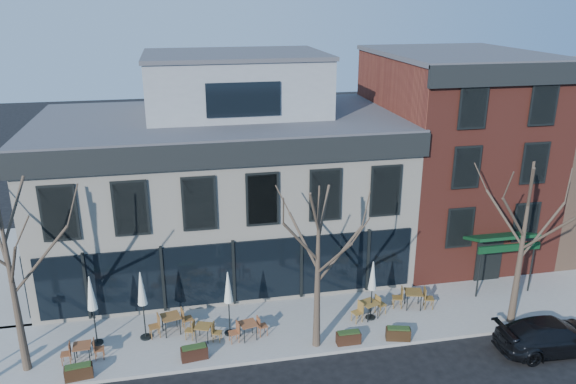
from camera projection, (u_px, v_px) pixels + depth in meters
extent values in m
plane|color=black|center=(235.00, 308.00, 26.60)|extent=(120.00, 120.00, 0.00)
cube|color=gray|center=(312.00, 323.00, 25.19)|extent=(33.50, 4.70, 0.15)
cube|color=gray|center=(13.00, 271.00, 30.02)|extent=(4.50, 12.00, 0.15)
cube|color=silver|center=(222.00, 194.00, 29.90)|extent=(18.00, 10.00, 8.00)
cube|color=#47474C|center=(219.00, 119.00, 28.57)|extent=(18.30, 10.30, 0.30)
cube|color=black|center=(230.00, 155.00, 23.99)|extent=(18.30, 0.25, 1.10)
cube|color=black|center=(30.00, 137.00, 27.02)|extent=(0.25, 10.30, 1.10)
cube|color=black|center=(234.00, 272.00, 25.91)|extent=(17.20, 0.12, 3.00)
cube|color=black|center=(44.00, 252.00, 27.97)|extent=(0.12, 7.50, 3.00)
cube|color=gray|center=(235.00, 85.00, 29.17)|extent=(9.00, 6.50, 3.00)
cube|color=maroon|center=(450.00, 154.00, 31.84)|extent=(8.00, 10.00, 11.00)
cube|color=#47474C|center=(460.00, 54.00, 30.01)|extent=(8.20, 10.20, 0.25)
cube|color=black|center=(513.00, 75.00, 25.42)|extent=(8.20, 0.25, 1.00)
cube|color=black|center=(501.00, 237.00, 27.29)|extent=(3.20, 1.66, 0.67)
cube|color=black|center=(488.00, 260.00, 28.57)|extent=(1.40, 0.10, 2.50)
cone|color=#382B21|center=(11.00, 279.00, 20.69)|extent=(0.34, 0.34, 7.92)
cylinder|color=#382B21|center=(41.00, 260.00, 20.87)|extent=(2.23, 0.50, 2.48)
cylinder|color=#382B21|center=(1.00, 243.00, 21.16)|extent=(1.03, 2.05, 2.14)
cylinder|color=#382B21|center=(13.00, 266.00, 19.57)|extent=(1.03, 2.04, 2.28)
cone|color=#382B21|center=(318.00, 269.00, 22.34)|extent=(0.34, 0.34, 7.04)
cylinder|color=#382B21|center=(340.00, 254.00, 22.50)|extent=(2.00, 0.46, 2.21)
cylinder|color=#382B21|center=(303.00, 240.00, 22.76)|extent=(0.93, 1.84, 1.91)
cylinder|color=#382B21|center=(301.00, 242.00, 21.49)|extent=(1.61, 0.68, 1.97)
cylinder|color=#382B21|center=(334.00, 259.00, 21.35)|extent=(0.93, 1.83, 2.03)
cone|color=#382B21|center=(522.00, 246.00, 23.95)|extent=(0.34, 0.34, 7.48)
cylinder|color=#382B21|center=(542.00, 230.00, 24.13)|extent=(2.12, 0.48, 2.35)
cylinder|color=#382B21|center=(504.00, 217.00, 24.40)|extent=(0.98, 1.94, 2.03)
cylinder|color=#382B21|center=(514.00, 218.00, 23.05)|extent=(1.71, 0.71, 2.09)
cylinder|color=#382B21|center=(547.00, 234.00, 22.90)|extent=(0.98, 1.94, 2.16)
imported|color=black|center=(553.00, 336.00, 23.18)|extent=(4.84, 2.04, 1.39)
cube|color=brown|center=(82.00, 346.00, 22.24)|extent=(0.72, 0.72, 0.04)
cylinder|color=black|center=(75.00, 358.00, 22.04)|extent=(0.04, 0.04, 0.70)
cylinder|color=black|center=(90.00, 356.00, 22.17)|extent=(0.04, 0.04, 0.70)
cylinder|color=black|center=(76.00, 350.00, 22.54)|extent=(0.04, 0.04, 0.70)
cylinder|color=black|center=(90.00, 348.00, 22.67)|extent=(0.04, 0.04, 0.70)
cube|color=brown|center=(171.00, 316.00, 24.09)|extent=(0.94, 0.94, 0.04)
cylinder|color=black|center=(166.00, 330.00, 23.84)|extent=(0.04, 0.04, 0.80)
cylinder|color=black|center=(180.00, 326.00, 24.09)|extent=(0.04, 0.04, 0.80)
cylinder|color=black|center=(162.00, 323.00, 24.37)|extent=(0.04, 0.04, 0.80)
cylinder|color=black|center=(176.00, 319.00, 24.62)|extent=(0.04, 0.04, 0.80)
cube|color=brown|center=(203.00, 326.00, 23.63)|extent=(0.82, 0.82, 0.04)
cylinder|color=black|center=(196.00, 336.00, 23.54)|extent=(0.04, 0.04, 0.66)
cylinder|color=black|center=(208.00, 337.00, 23.47)|extent=(0.04, 0.04, 0.66)
cylinder|color=black|center=(199.00, 329.00, 24.02)|extent=(0.04, 0.04, 0.66)
cylinder|color=black|center=(211.00, 330.00, 23.95)|extent=(0.04, 0.04, 0.66)
cube|color=brown|center=(248.00, 324.00, 23.72)|extent=(0.82, 0.82, 0.04)
cylinder|color=black|center=(244.00, 336.00, 23.50)|extent=(0.04, 0.04, 0.71)
cylinder|color=black|center=(257.00, 333.00, 23.70)|extent=(0.04, 0.04, 0.71)
cylinder|color=black|center=(240.00, 329.00, 23.97)|extent=(0.04, 0.04, 0.71)
cylinder|color=black|center=(252.00, 326.00, 24.18)|extent=(0.04, 0.04, 0.71)
cube|color=brown|center=(369.00, 303.00, 25.25)|extent=(0.93, 0.93, 0.04)
cylinder|color=black|center=(368.00, 315.00, 25.00)|extent=(0.04, 0.04, 0.75)
cylinder|color=black|center=(378.00, 311.00, 25.28)|extent=(0.04, 0.04, 0.75)
cylinder|color=black|center=(360.00, 309.00, 25.47)|extent=(0.04, 0.04, 0.75)
cylinder|color=black|center=(370.00, 306.00, 25.76)|extent=(0.04, 0.04, 0.75)
cube|color=brown|center=(414.00, 292.00, 26.06)|extent=(0.95, 0.95, 0.04)
cylinder|color=black|center=(407.00, 303.00, 25.91)|extent=(0.04, 0.04, 0.80)
cylinder|color=black|center=(421.00, 303.00, 25.89)|extent=(0.04, 0.04, 0.80)
cylinder|color=black|center=(405.00, 296.00, 26.50)|extent=(0.04, 0.04, 0.80)
cylinder|color=black|center=(418.00, 297.00, 26.48)|extent=(0.04, 0.04, 0.80)
cylinder|color=black|center=(97.00, 343.00, 23.58)|extent=(0.50, 0.50, 0.07)
cylinder|color=black|center=(94.00, 317.00, 23.18)|extent=(0.06, 0.06, 2.52)
cone|color=silver|center=(91.00, 293.00, 22.80)|extent=(0.41, 0.41, 1.49)
cylinder|color=black|center=(146.00, 337.00, 23.98)|extent=(0.50, 0.50, 0.07)
cylinder|color=black|center=(144.00, 312.00, 23.58)|extent=(0.06, 0.06, 2.50)
cone|color=beige|center=(141.00, 288.00, 23.20)|extent=(0.41, 0.41, 1.48)
cylinder|color=black|center=(230.00, 333.00, 24.28)|extent=(0.48, 0.48, 0.06)
cylinder|color=black|center=(229.00, 309.00, 23.90)|extent=(0.05, 0.05, 2.38)
cone|color=silver|center=(228.00, 287.00, 23.54)|extent=(0.39, 0.39, 1.40)
cylinder|color=black|center=(370.00, 317.00, 25.44)|extent=(0.45, 0.45, 0.06)
cylinder|color=black|center=(372.00, 296.00, 25.08)|extent=(0.05, 0.05, 2.27)
cone|color=beige|center=(373.00, 275.00, 24.74)|extent=(0.37, 0.37, 1.34)
cube|color=#311E10|center=(79.00, 372.00, 21.37)|extent=(1.08, 0.55, 0.52)
cube|color=#1E3314|center=(78.00, 366.00, 21.28)|extent=(0.97, 0.45, 0.08)
cube|color=black|center=(194.00, 353.00, 22.51)|extent=(1.10, 0.55, 0.53)
cube|color=#1E3314|center=(194.00, 347.00, 22.42)|extent=(0.99, 0.45, 0.08)
cube|color=black|center=(348.00, 338.00, 23.53)|extent=(1.02, 0.41, 0.51)
cube|color=#1E3314|center=(349.00, 332.00, 23.43)|extent=(0.91, 0.33, 0.08)
cube|color=black|center=(398.00, 334.00, 23.79)|extent=(1.10, 0.67, 0.51)
cube|color=#1E3314|center=(399.00, 328.00, 23.70)|extent=(0.98, 0.56, 0.08)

